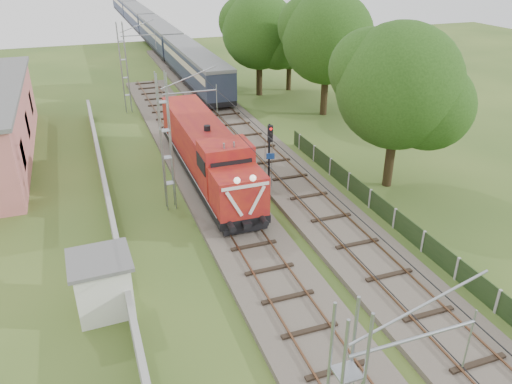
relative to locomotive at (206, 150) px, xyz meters
name	(u,v)px	position (x,y,z in m)	size (l,w,h in m)	color
ground	(302,326)	(0.00, -14.93, -2.12)	(140.00, 140.00, 0.00)	#2E4B1C
track_main	(247,238)	(0.00, -7.93, -1.93)	(4.20, 70.00, 0.45)	#6B6054
track_side	(253,143)	(5.00, 5.07, -1.93)	(4.20, 80.00, 0.45)	#6B6054
catenary	(167,143)	(-2.95, -2.93, 1.93)	(3.31, 70.00, 8.00)	gray
boundary_wall	(109,206)	(-6.50, -2.93, -1.37)	(0.25, 40.00, 1.50)	#9E9E99
fence	(423,241)	(8.00, -11.93, -1.52)	(0.12, 32.00, 1.20)	black
locomotive	(206,150)	(0.00, 0.00, 0.00)	(2.79, 15.94, 4.05)	black
coach_rake	(147,24)	(5.00, 56.51, 0.30)	(2.89, 86.08, 3.33)	black
signal_post	(270,147)	(3.09, -3.23, 1.00)	(0.49, 0.39, 4.54)	black
relay_hut	(103,284)	(-7.40, -11.10, -0.81)	(2.58, 2.58, 2.59)	silver
tree_a	(400,88)	(10.80, -4.61, 4.25)	(7.87, 7.50, 10.21)	#352716
tree_b	(329,39)	(13.76, 10.31, 4.56)	(8.25, 7.86, 10.70)	#352716
tree_c	(260,32)	(10.52, 18.51, 4.13)	(7.72, 7.36, 10.01)	#352716
tree_d	(291,38)	(14.13, 19.30, 3.22)	(6.60, 6.28, 8.55)	#352716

